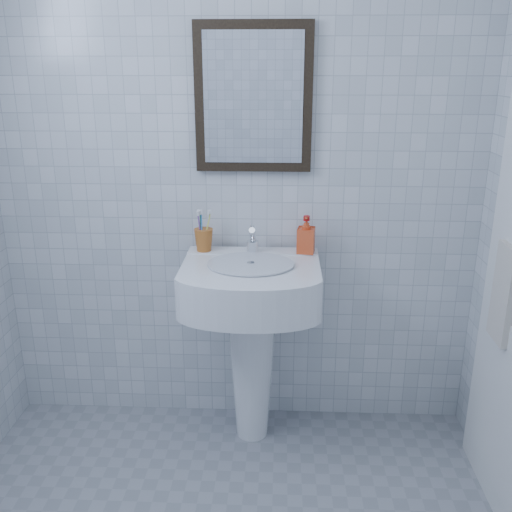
{
  "coord_description": "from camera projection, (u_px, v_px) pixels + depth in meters",
  "views": [
    {
      "loc": [
        0.2,
        -1.32,
        1.69
      ],
      "look_at": [
        0.1,
        0.86,
        0.95
      ],
      "focal_mm": 40.0,
      "sensor_mm": 36.0,
      "label": 1
    }
  ],
  "objects": [
    {
      "name": "toothbrush_cup",
      "position": [
        204.0,
        240.0,
        2.55
      ],
      "size": [
        0.09,
        0.09,
        0.1
      ],
      "primitive_type": null,
      "rotation": [
        0.0,
        0.0,
        0.08
      ],
      "color": "#B25F22",
      "rests_on": "washbasin"
    },
    {
      "name": "soap_dispenser",
      "position": [
        306.0,
        234.0,
        2.51
      ],
      "size": [
        0.09,
        0.09,
        0.17
      ],
      "primitive_type": "imported",
      "rotation": [
        0.0,
        0.0,
        -0.14
      ],
      "color": "red",
      "rests_on": "washbasin"
    },
    {
      "name": "washbasin",
      "position": [
        252.0,
        321.0,
        2.53
      ],
      "size": [
        0.58,
        0.43,
        0.9
      ],
      "color": "white",
      "rests_on": "ground"
    },
    {
      "name": "wall_mirror",
      "position": [
        253.0,
        98.0,
        2.41
      ],
      "size": [
        0.5,
        0.04,
        0.62
      ],
      "color": "black",
      "rests_on": "wall_back"
    },
    {
      "name": "wall_back",
      "position": [
        236.0,
        168.0,
        2.53
      ],
      "size": [
        2.2,
        0.02,
        2.5
      ],
      "primitive_type": "cube",
      "color": "silver",
      "rests_on": "ground"
    },
    {
      "name": "hand_towel",
      "position": [
        504.0,
        294.0,
        2.13
      ],
      "size": [
        0.03,
        0.16,
        0.38
      ],
      "primitive_type": "cube",
      "color": "silver",
      "rests_on": "towel_ring"
    },
    {
      "name": "faucet",
      "position": [
        253.0,
        241.0,
        2.53
      ],
      "size": [
        0.05,
        0.11,
        0.13
      ],
      "color": "silver",
      "rests_on": "washbasin"
    }
  ]
}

